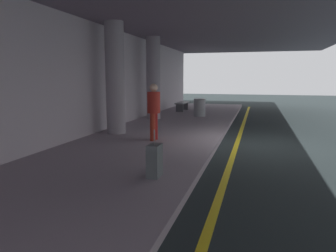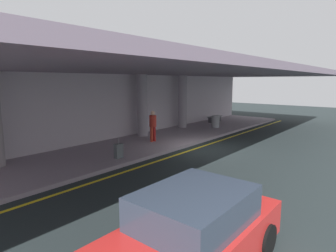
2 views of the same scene
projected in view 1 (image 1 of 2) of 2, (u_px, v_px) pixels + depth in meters
name	position (u px, v px, depth m)	size (l,w,h in m)	color
ground_plane	(254.00, 145.00, 9.60)	(60.00, 60.00, 0.00)	#21292A
sidewalk	(156.00, 137.00, 10.42)	(26.00, 4.20, 0.15)	gray
lane_stripe_yellow	(237.00, 144.00, 9.74)	(26.00, 0.14, 0.01)	yellow
support_column_left_mid	(115.00, 79.00, 10.52)	(0.63, 0.63, 3.65)	gray
support_column_center	(153.00, 78.00, 14.32)	(0.63, 0.63, 3.65)	gray
ceiling_overhang	(171.00, 13.00, 9.71)	(28.00, 13.20, 0.30)	slate
terminal_back_wall	(92.00, 81.00, 10.75)	(26.00, 0.30, 3.80)	#BCB2BC
traveler_with_luggage	(154.00, 108.00, 9.42)	(0.38, 0.38, 1.68)	#9E2B1C
suitcase_upright_primary	(155.00, 161.00, 5.98)	(0.36, 0.22, 0.90)	#50585A
bench_metal	(182.00, 105.00, 18.01)	(1.60, 0.50, 0.48)	slate
trash_bin_steel	(200.00, 108.00, 15.42)	(0.56, 0.56, 0.85)	gray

